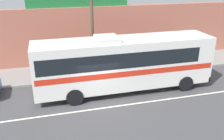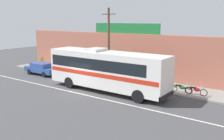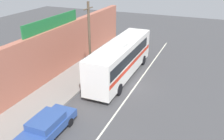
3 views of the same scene
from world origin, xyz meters
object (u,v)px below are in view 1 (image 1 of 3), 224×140
(intercity_bus, at_px, (123,61))
(motorcycle_blue, at_px, (179,60))
(motorcycle_purple, at_px, (191,59))
(utility_pole, at_px, (92,27))

(intercity_bus, xyz_separation_m, motorcycle_blue, (5.85, 2.96, -1.50))
(motorcycle_purple, relative_size, motorcycle_blue, 0.98)
(motorcycle_blue, bearing_deg, motorcycle_purple, 2.61)
(motorcycle_purple, distance_m, motorcycle_blue, 1.22)
(intercity_bus, distance_m, utility_pole, 3.48)
(intercity_bus, xyz_separation_m, motorcycle_purple, (7.07, 3.02, -1.50))
(intercity_bus, height_order, motorcycle_purple, intercity_bus)
(utility_pole, bearing_deg, intercity_bus, -58.99)
(intercity_bus, relative_size, utility_pole, 1.59)
(motorcycle_purple, xyz_separation_m, motorcycle_blue, (-1.22, -0.06, 0.00))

